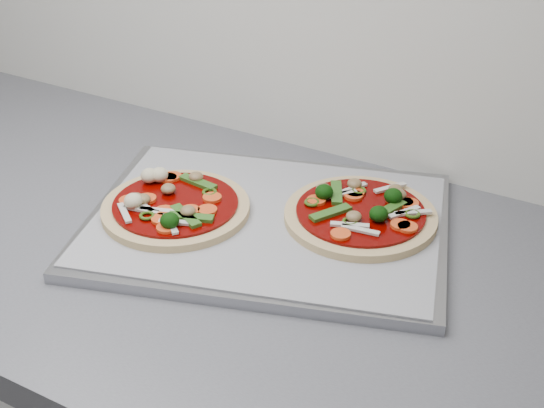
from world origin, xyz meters
The scene contains 5 objects.
base_cabinet centered at (0.00, 1.30, 0.43)m, with size 3.60×0.60×0.86m, color silver.
baking_tray centered at (0.51, 1.36, 0.91)m, with size 0.46×0.34×0.01m, color #96979C.
parchment centered at (0.51, 1.36, 0.92)m, with size 0.44×0.32×0.00m, color #A0A0A6.
pizza_left centered at (0.40, 1.32, 0.93)m, with size 0.22×0.22×0.03m.
pizza_right centered at (0.62, 1.42, 0.93)m, with size 0.21×0.21×0.03m.
Camera 1 is at (0.92, 0.65, 1.43)m, focal length 50.00 mm.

